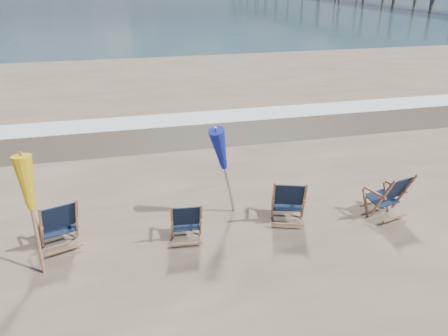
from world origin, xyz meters
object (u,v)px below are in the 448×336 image
object	(u,v)px
beach_chair_2	(304,203)
beach_chair_3	(404,194)
beach_chair_1	(201,222)
umbrella_yellow	(28,190)
umbrella_blue	(226,148)
beach_chair_0	(77,221)

from	to	relation	value
beach_chair_2	beach_chair_3	bearing A→B (deg)	-163.77
beach_chair_1	beach_chair_3	world-z (taller)	beach_chair_3
beach_chair_2	beach_chair_3	xyz separation A→B (m)	(2.04, -0.10, -0.00)
beach_chair_2	umbrella_yellow	world-z (taller)	umbrella_yellow
beach_chair_3	umbrella_blue	distance (m)	3.59
beach_chair_0	beach_chair_3	bearing A→B (deg)	158.10
beach_chair_1	umbrella_yellow	world-z (taller)	umbrella_yellow
beach_chair_1	umbrella_blue	bearing A→B (deg)	-124.57
beach_chair_3	beach_chair_1	bearing A→B (deg)	-13.60
beach_chair_2	umbrella_yellow	size ratio (longest dim) A/B	0.52
beach_chair_1	beach_chair_0	bearing A→B (deg)	-6.35
beach_chair_2	beach_chair_1	bearing A→B (deg)	22.00
beach_chair_1	beach_chair_2	distance (m)	1.99
beach_chair_2	beach_chair_3	size ratio (longest dim) A/B	1.01
beach_chair_2	umbrella_yellow	xyz separation A→B (m)	(-4.62, -0.27, 0.95)
beach_chair_1	umbrella_blue	world-z (taller)	umbrella_blue
beach_chair_1	umbrella_yellow	size ratio (longest dim) A/B	0.45
beach_chair_3	umbrella_yellow	xyz separation A→B (m)	(-6.67, -0.17, 0.96)
beach_chair_0	umbrella_yellow	size ratio (longest dim) A/B	0.52
umbrella_yellow	umbrella_blue	distance (m)	3.44
beach_chair_2	umbrella_yellow	bearing A→B (deg)	22.29
umbrella_blue	beach_chair_0	bearing A→B (deg)	-172.27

